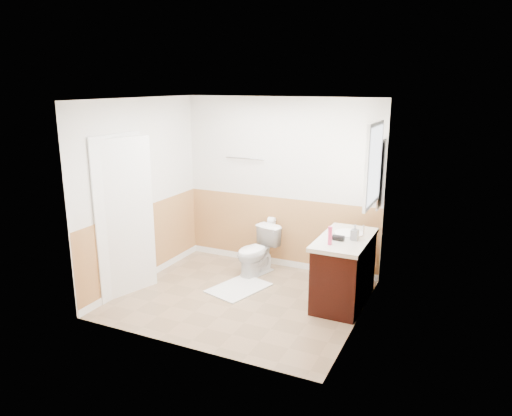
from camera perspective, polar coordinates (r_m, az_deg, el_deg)
The scene contains 32 objects.
floor at distance 6.27m, azimuth -1.83°, elevation -10.65°, with size 3.00×3.00×0.00m, color #8C7051.
ceiling at distance 5.67m, azimuth -2.04°, elevation 12.83°, with size 3.00×3.00×0.00m, color white.
wall_back at distance 7.00m, azimuth 2.90°, elevation 2.85°, with size 3.00×3.00×0.00m, color silver.
wall_front at distance 4.77m, azimuth -9.02°, elevation -2.98°, with size 3.00×3.00×0.00m, color silver.
wall_left at distance 6.65m, azimuth -13.54°, elevation 1.82°, with size 3.00×3.00×0.00m, color silver.
wall_right at distance 5.36m, azimuth 12.53°, elevation -1.18°, with size 3.00×3.00×0.00m, color silver.
wainscot_back at distance 7.18m, azimuth 2.79°, elevation -3.03°, with size 3.00×3.00×0.00m, color #B47948.
wainscot_front at distance 5.05m, azimuth -8.60°, elevation -11.07°, with size 3.00×3.00×0.00m, color #B47948.
wainscot_left at distance 6.84m, azimuth -13.09°, elevation -4.33°, with size 2.60×2.60×0.00m, color #B47948.
wainscot_right at distance 5.61m, azimuth 11.99°, elevation -8.56°, with size 2.60×2.60×0.00m, color #B47948.
toilet at distance 6.88m, azimuth 0.09°, elevation -5.18°, with size 0.38×0.68×0.69m, color white.
bath_mat at distance 6.53m, azimuth -2.07°, elevation -9.49°, with size 0.55×0.80×0.02m, color silver.
vanity_cabinet at distance 6.12m, azimuth 10.42°, elevation -7.48°, with size 0.55×1.10×0.80m, color black.
vanity_knob_left at distance 6.05m, azimuth 7.48°, elevation -6.10°, with size 0.03×0.03×0.03m, color silver.
vanity_knob_right at distance 6.23m, azimuth 8.05°, elevation -5.50°, with size 0.03×0.03×0.03m, color silver.
countertop at distance 5.97m, azimuth 10.52°, elevation -3.69°, with size 0.60×1.15×0.05m, color beige.
sink_basin at distance 6.10m, azimuth 10.99°, elevation -2.98°, with size 0.36×0.36×0.02m, color white.
faucet at distance 6.04m, azimuth 12.67°, elevation -2.64°, with size 0.02×0.02×0.14m, color silver.
lotion_bottle at distance 5.64m, azimuth 8.80°, elevation -3.28°, with size 0.05×0.05×0.22m, color #DC396C.
soap_dispenser at distance 5.86m, azimuth 11.67°, elevation -2.87°, with size 0.09×0.09×0.19m, color gray.
hair_dryer_body at distance 5.82m, azimuth 9.78°, elevation -3.52°, with size 0.07×0.07×0.14m, color black.
hair_dryer_handle at distance 5.91m, azimuth 9.68°, elevation -3.55°, with size 0.03×0.03×0.07m, color black.
mirror_panel at distance 6.35m, azimuth 14.69°, elevation 3.92°, with size 0.02×0.35×0.90m, color silver.
window_frame at distance 5.82m, azimuth 13.81°, elevation 5.04°, with size 0.04×0.80×1.00m, color white.
window_glass at distance 5.82m, azimuth 13.97°, elevation 5.02°, with size 0.01×0.70×0.90m, color white.
door at distance 6.30m, azimuth -15.23°, elevation -1.14°, with size 0.05×0.80×2.04m, color white.
door_frame at distance 6.35m, azimuth -15.76°, elevation -0.97°, with size 0.02×0.92×2.10m, color white.
door_knob at distance 6.53m, azimuth -12.93°, elevation -1.09°, with size 0.06×0.06×0.06m, color silver.
towel_bar at distance 7.11m, azimuth -1.35°, elevation 5.92°, with size 0.02×0.02×0.62m, color silver.
tp_holder_bar at distance 7.11m, azimuth 1.88°, elevation -1.53°, with size 0.02×0.02×0.14m, color silver.
tp_roll at distance 7.11m, azimuth 1.88°, elevation -1.53°, with size 0.11×0.11×0.10m, color white.
tp_sheet at distance 7.14m, azimuth 1.87°, elevation -2.38°, with size 0.10×0.01×0.16m, color white.
Camera 1 is at (2.58, -5.05, 2.68)m, focal length 33.61 mm.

